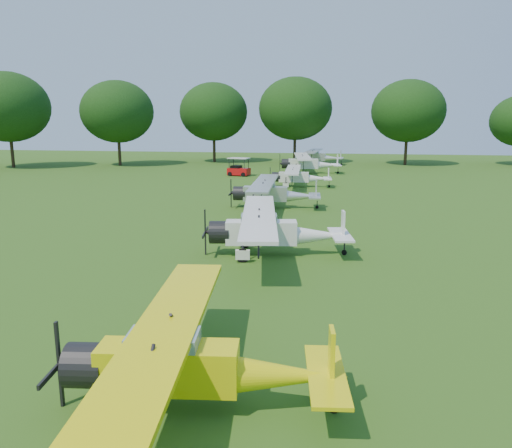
{
  "coord_description": "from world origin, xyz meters",
  "views": [
    {
      "loc": [
        4.83,
        -20.24,
        6.54
      ],
      "look_at": [
        0.76,
        3.94,
        1.4
      ],
      "focal_mm": 35.0,
      "sensor_mm": 36.0,
      "label": 1
    }
  ],
  "objects_px": {
    "aircraft_3": "(272,229)",
    "golf_cart": "(238,170)",
    "aircraft_2": "(190,360)",
    "aircraft_4": "(272,191)",
    "aircraft_6": "(308,162)",
    "aircraft_7": "(317,156)",
    "aircraft_5": "(298,175)"
  },
  "relations": [
    {
      "from": "aircraft_2",
      "to": "aircraft_6",
      "type": "relative_size",
      "value": 0.87
    },
    {
      "from": "aircraft_3",
      "to": "aircraft_5",
      "type": "height_order",
      "value": "aircraft_3"
    },
    {
      "from": "aircraft_3",
      "to": "aircraft_5",
      "type": "relative_size",
      "value": 1.18
    },
    {
      "from": "aircraft_3",
      "to": "aircraft_4",
      "type": "bearing_deg",
      "value": 88.96
    },
    {
      "from": "aircraft_7",
      "to": "golf_cart",
      "type": "xyz_separation_m",
      "value": [
        -8.53,
        -16.76,
        -0.6
      ]
    },
    {
      "from": "aircraft_4",
      "to": "aircraft_7",
      "type": "distance_m",
      "value": 37.95
    },
    {
      "from": "aircraft_6",
      "to": "aircraft_4",
      "type": "bearing_deg",
      "value": -99.47
    },
    {
      "from": "aircraft_3",
      "to": "aircraft_7",
      "type": "bearing_deg",
      "value": 81.41
    },
    {
      "from": "aircraft_2",
      "to": "aircraft_3",
      "type": "distance_m",
      "value": 13.61
    },
    {
      "from": "aircraft_7",
      "to": "aircraft_3",
      "type": "bearing_deg",
      "value": -85.69
    },
    {
      "from": "aircraft_2",
      "to": "aircraft_7",
      "type": "xyz_separation_m",
      "value": [
        -0.16,
        64.75,
        0.09
      ]
    },
    {
      "from": "aircraft_5",
      "to": "aircraft_6",
      "type": "xyz_separation_m",
      "value": [
        0.08,
        12.85,
        0.26
      ]
    },
    {
      "from": "aircraft_3",
      "to": "golf_cart",
      "type": "xyz_separation_m",
      "value": [
        -8.72,
        34.38,
        -0.61
      ]
    },
    {
      "from": "aircraft_5",
      "to": "aircraft_7",
      "type": "xyz_separation_m",
      "value": [
        0.67,
        25.52,
        0.18
      ]
    },
    {
      "from": "aircraft_6",
      "to": "aircraft_3",
      "type": "bearing_deg",
      "value": -95.99
    },
    {
      "from": "aircraft_2",
      "to": "aircraft_6",
      "type": "bearing_deg",
      "value": 83.92
    },
    {
      "from": "aircraft_2",
      "to": "golf_cart",
      "type": "xyz_separation_m",
      "value": [
        -8.69,
        47.99,
        -0.51
      ]
    },
    {
      "from": "aircraft_3",
      "to": "aircraft_5",
      "type": "bearing_deg",
      "value": 83.12
    },
    {
      "from": "aircraft_4",
      "to": "aircraft_5",
      "type": "bearing_deg",
      "value": 82.04
    },
    {
      "from": "aircraft_4",
      "to": "golf_cart",
      "type": "xyz_separation_m",
      "value": [
        -6.91,
        21.16,
        -0.55
      ]
    },
    {
      "from": "aircraft_2",
      "to": "golf_cart",
      "type": "relative_size",
      "value": 3.86
    },
    {
      "from": "aircraft_5",
      "to": "aircraft_4",
      "type": "bearing_deg",
      "value": -97.89
    },
    {
      "from": "aircraft_4",
      "to": "aircraft_5",
      "type": "height_order",
      "value": "aircraft_4"
    },
    {
      "from": "aircraft_3",
      "to": "golf_cart",
      "type": "height_order",
      "value": "aircraft_3"
    },
    {
      "from": "aircraft_6",
      "to": "aircraft_5",
      "type": "bearing_deg",
      "value": -97.51
    },
    {
      "from": "aircraft_6",
      "to": "golf_cart",
      "type": "xyz_separation_m",
      "value": [
        -7.94,
        -4.09,
        -0.68
      ]
    },
    {
      "from": "aircraft_2",
      "to": "aircraft_5",
      "type": "distance_m",
      "value": 39.24
    },
    {
      "from": "aircraft_2",
      "to": "aircraft_5",
      "type": "xyz_separation_m",
      "value": [
        -0.83,
        39.23,
        -0.09
      ]
    },
    {
      "from": "aircraft_4",
      "to": "aircraft_6",
      "type": "bearing_deg",
      "value": 84.07
    },
    {
      "from": "aircraft_7",
      "to": "golf_cart",
      "type": "distance_m",
      "value": 18.81
    },
    {
      "from": "aircraft_3",
      "to": "aircraft_5",
      "type": "xyz_separation_m",
      "value": [
        -0.86,
        25.62,
        -0.19
      ]
    },
    {
      "from": "aircraft_2",
      "to": "golf_cart",
      "type": "distance_m",
      "value": 48.77
    }
  ]
}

